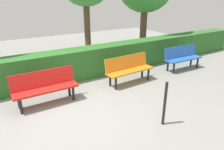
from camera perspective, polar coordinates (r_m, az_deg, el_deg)
The scene contains 6 objects.
ground_plane at distance 5.14m, azimuth -12.68°, elevation -10.12°, with size 19.81×19.81×0.00m, color gray.
bench_blue at distance 8.13m, azimuth 18.95°, elevation 4.86°, with size 1.56×0.52×0.86m.
bench_orange at distance 6.50m, azimuth 4.67°, elevation 1.96°, with size 1.63×0.53×0.86m.
bench_red at distance 5.48m, azimuth -18.12°, elevation -2.91°, with size 1.61×0.46×0.86m.
hedge_row at distance 6.89m, azimuth -9.54°, elevation 3.02°, with size 15.81×0.68×1.00m, color #2D6B28.
railing_post_mid at distance 4.50m, azimuth 14.43°, elevation -7.79°, with size 0.06×0.06×1.00m, color black.
Camera 1 is at (1.31, 4.21, 2.65)m, focal length 32.90 mm.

